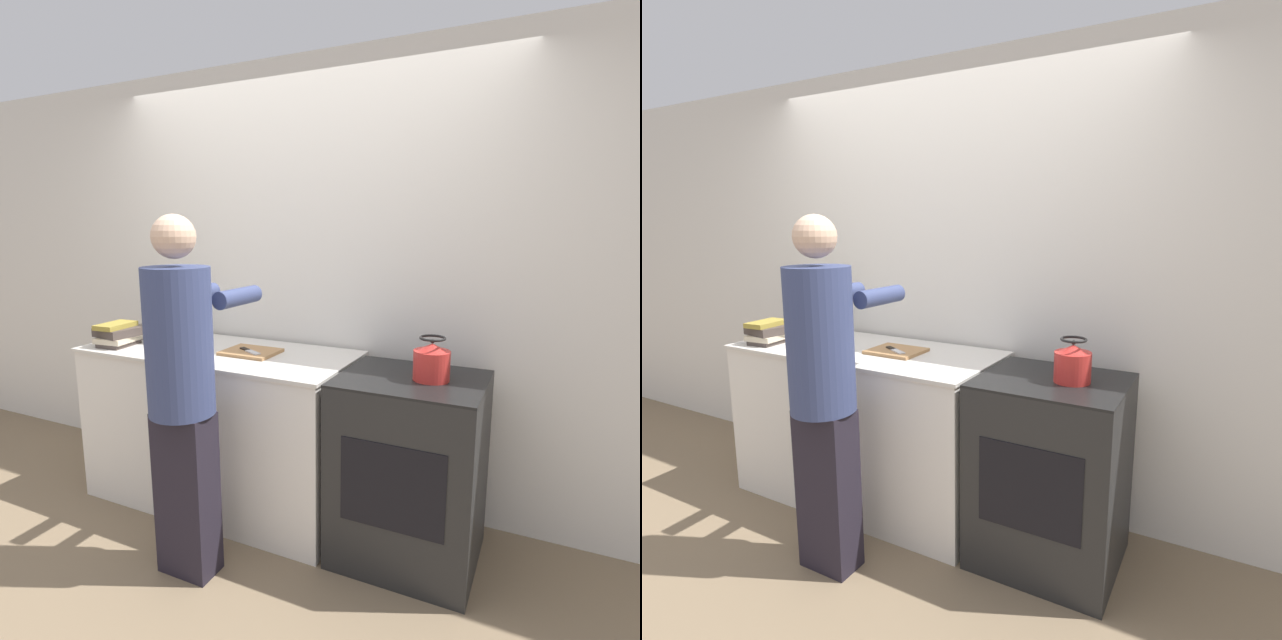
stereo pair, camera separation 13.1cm
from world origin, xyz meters
The scene contains 11 objects.
ground_plane centered at (0.00, 0.00, 0.00)m, with size 12.00×12.00×0.00m, color #7A664C.
wall_back centered at (0.00, 0.73, 1.30)m, with size 8.00×0.05×2.60m.
counter centered at (-0.36, 0.33, 0.47)m, with size 1.61×0.69×0.94m.
oven centered at (0.81, 0.29, 0.47)m, with size 0.69×0.59×0.94m.
person centered at (-0.11, -0.26, 0.93)m, with size 0.34×0.58×1.70m.
cutting_board centered at (-0.14, 0.34, 0.95)m, with size 0.30×0.24×0.02m.
knife centered at (-0.13, 0.32, 0.96)m, with size 0.18×0.12×0.01m.
kettle centered at (0.90, 0.29, 1.02)m, with size 0.17×0.17×0.21m.
bowl_prep centered at (-0.99, 0.41, 0.98)m, with size 0.16×0.16×0.08m.
canister_jar centered at (-0.80, 0.41, 1.03)m, with size 0.16×0.16×0.17m.
book_stack centered at (-0.97, 0.17, 1.01)m, with size 0.24×0.24×0.14m.
Camera 1 is at (1.39, -1.96, 1.64)m, focal length 28.00 mm.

